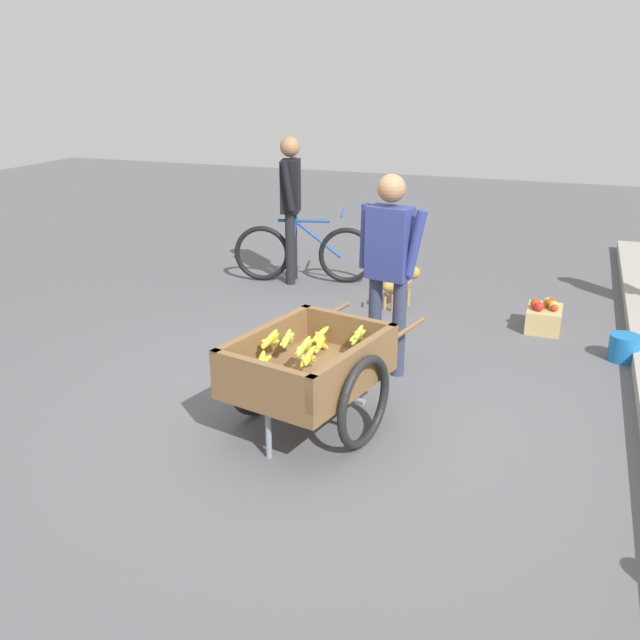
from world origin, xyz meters
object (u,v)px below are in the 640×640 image
object	(u,v)px
cyclist_person	(291,196)
plastic_bucket	(624,348)
apple_crate	(544,317)
fruit_cart	(309,370)
dog	(400,282)
vendor_person	(389,258)
bicycle	(304,253)

from	to	relation	value
cyclist_person	plastic_bucket	xyz separation A→B (m)	(1.20, 3.61, -0.90)
plastic_bucket	apple_crate	xyz separation A→B (m)	(-0.54, -0.70, 0.01)
fruit_cart	dog	world-z (taller)	fruit_cart
vendor_person	plastic_bucket	distance (m)	2.27
fruit_cart	vendor_person	xyz separation A→B (m)	(-1.11, 0.25, 0.55)
fruit_cart	dog	distance (m)	2.79
apple_crate	plastic_bucket	bearing A→B (deg)	52.15
fruit_cart	dog	size ratio (longest dim) A/B	2.85
fruit_cart	apple_crate	xyz separation A→B (m)	(-2.60, 1.42, -0.31)
bicycle	plastic_bucket	bearing A→B (deg)	70.36
dog	apple_crate	bearing A→B (deg)	82.96
fruit_cart	plastic_bucket	world-z (taller)	fruit_cart
fruit_cart	apple_crate	distance (m)	2.98
vendor_person	cyclist_person	bearing A→B (deg)	-140.96
fruit_cart	plastic_bucket	size ratio (longest dim) A/B	6.94
vendor_person	plastic_bucket	bearing A→B (deg)	116.83
fruit_cart	bicycle	bearing A→B (deg)	-157.81
cyclist_person	fruit_cart	bearing A→B (deg)	24.60
fruit_cart	bicycle	distance (m)	3.56
fruit_cart	apple_crate	bearing A→B (deg)	151.33
bicycle	plastic_bucket	distance (m)	3.69
bicycle	cyclist_person	distance (m)	0.68
fruit_cart	cyclist_person	size ratio (longest dim) A/B	1.06
bicycle	plastic_bucket	world-z (taller)	bicycle
vendor_person	cyclist_person	size ratio (longest dim) A/B	0.98
bicycle	dog	size ratio (longest dim) A/B	2.60
dog	apple_crate	distance (m)	1.50
cyclist_person	apple_crate	world-z (taller)	cyclist_person
cyclist_person	plastic_bucket	world-z (taller)	cyclist_person
dog	plastic_bucket	size ratio (longest dim) A/B	2.44
plastic_bucket	fruit_cart	bearing A→B (deg)	-45.82
plastic_bucket	apple_crate	size ratio (longest dim) A/B	0.58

